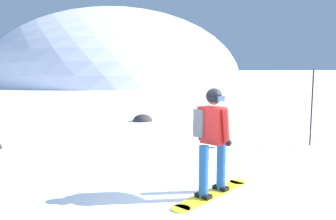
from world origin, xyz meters
name	(u,v)px	position (x,y,z in m)	size (l,w,h in m)	color
ground_plane	(186,197)	(0.00, 0.00, 0.00)	(300.00, 300.00, 0.00)	white
ridge_peak_main	(116,83)	(-0.93, 37.95, 0.00)	(30.33, 27.30, 17.76)	white
snowboarder_main	(212,138)	(0.41, 0.04, 0.92)	(1.49, 1.26, 1.71)	yellow
piste_marker_near	(312,102)	(3.92, 3.04, 1.14)	(0.20, 0.20, 2.01)	black
rock_mid	(143,121)	(-0.08, 7.67, 0.00)	(0.74, 0.63, 0.52)	#383333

